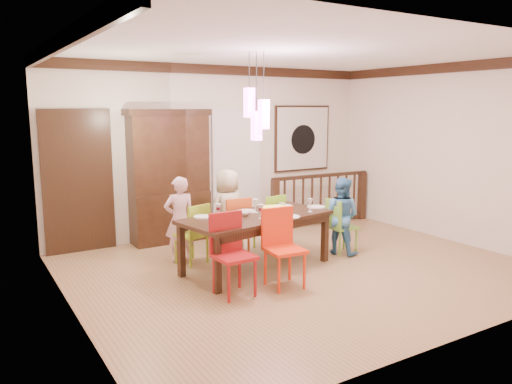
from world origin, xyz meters
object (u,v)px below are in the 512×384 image
chair_end_right (342,222)px  person_end_right (341,216)px  balustrade (321,198)px  person_far_left (180,219)px  person_far_mid (228,211)px  chair_far_left (191,229)px  dining_table (256,221)px  china_hutch (169,176)px

chair_end_right → person_end_right: 0.11m
person_end_right → balustrade: bearing=-56.5°
person_far_left → person_far_mid: person_far_mid is taller
chair_far_left → person_far_mid: 0.75m
chair_far_left → person_far_left: person_far_left is taller
person_far_mid → person_end_right: size_ratio=1.10×
chair_end_right → person_end_right: size_ratio=0.72×
dining_table → person_far_left: (-0.76, 0.86, -0.05)m
balustrade → person_far_left: (-3.17, -0.77, 0.12)m
person_far_left → china_hutch: bearing=-98.5°
dining_table → person_far_left: person_far_left is taller
dining_table → china_hutch: 2.07m
china_hutch → person_end_right: china_hutch is taller
chair_far_left → balustrade: (3.07, 0.94, 0.01)m
chair_end_right → china_hutch: 2.88m
chair_far_left → person_far_left: 0.23m
dining_table → chair_end_right: chair_end_right is taller
china_hutch → person_far_left: china_hutch is taller
chair_end_right → balustrade: bearing=-24.2°
chair_end_right → china_hutch: size_ratio=0.39×
person_far_left → chair_end_right: bearing=164.7°
person_far_mid → person_end_right: 1.71m
chair_far_left → person_far_mid: bearing=180.0°
chair_far_left → chair_end_right: (2.16, -0.72, -0.02)m
chair_end_right → person_far_mid: size_ratio=0.65×
person_far_left → person_end_right: 2.40m
person_far_mid → chair_end_right: bearing=134.5°
person_end_right → chair_far_left: bearing=44.2°
chair_far_left → chair_end_right: 2.28m
dining_table → china_hutch: china_hutch is taller
chair_end_right → china_hutch: (-1.96, 2.01, 0.61)m
dining_table → chair_far_left: size_ratio=2.56×
person_far_mid → dining_table: bearing=74.6°
dining_table → person_far_mid: person_far_mid is taller
chair_end_right → person_end_right: person_end_right is taller
dining_table → china_hutch: bearing=93.5°
chair_far_left → balustrade: bearing=-179.7°
dining_table → chair_end_right: (1.50, -0.04, -0.19)m
dining_table → person_end_right: (1.47, -0.04, -0.08)m
chair_far_left → china_hutch: size_ratio=0.40×
chair_far_left → person_end_right: person_end_right is taller
dining_table → balustrade: bearing=24.4°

